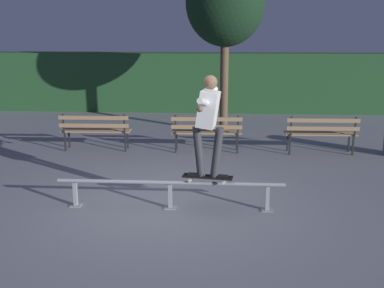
{
  "coord_description": "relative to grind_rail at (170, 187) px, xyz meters",
  "views": [
    {
      "loc": [
        0.79,
        -6.95,
        2.73
      ],
      "look_at": [
        0.29,
        0.69,
        0.85
      ],
      "focal_mm": 43.32,
      "sensor_mm": 36.0,
      "label": 1
    }
  ],
  "objects": [
    {
      "name": "park_bench_leftmost",
      "position": [
        -2.13,
        3.49,
        0.2
      ],
      "size": [
        1.61,
        0.45,
        0.88
      ],
      "color": "black",
      "rests_on": "ground"
    },
    {
      "name": "park_bench_right_center",
      "position": [
        3.03,
        3.49,
        0.2
      ],
      "size": [
        1.61,
        0.45,
        0.88
      ],
      "color": "black",
      "rests_on": "ground"
    },
    {
      "name": "skateboarder",
      "position": [
        0.59,
        -0.0,
        1.12
      ],
      "size": [
        0.63,
        1.4,
        1.56
      ],
      "color": "black",
      "rests_on": "skateboard"
    },
    {
      "name": "hedge_backdrop",
      "position": [
        0.0,
        9.25,
        0.65
      ],
      "size": [
        24.0,
        1.2,
        1.99
      ],
      "primitive_type": "cube",
      "color": "#234C28",
      "rests_on": "ground"
    },
    {
      "name": "skateboard",
      "position": [
        0.59,
        -0.0,
        0.18
      ],
      "size": [
        0.8,
        0.31,
        0.09
      ],
      "color": "black",
      "rests_on": "grind_rail"
    },
    {
      "name": "tree_behind_benches",
      "position": [
        0.84,
        5.65,
        3.07
      ],
      "size": [
        2.06,
        2.06,
        4.58
      ],
      "color": "brown",
      "rests_on": "ground"
    },
    {
      "name": "grind_rail",
      "position": [
        0.0,
        0.0,
        0.0
      ],
      "size": [
        3.58,
        0.18,
        0.45
      ],
      "color": "gray",
      "rests_on": "ground"
    },
    {
      "name": "park_bench_left_center",
      "position": [
        0.45,
        3.49,
        0.2
      ],
      "size": [
        1.61,
        0.45,
        0.88
      ],
      "color": "black",
      "rests_on": "ground"
    },
    {
      "name": "ground_plane",
      "position": [
        0.0,
        0.11,
        -0.34
      ],
      "size": [
        90.0,
        90.0,
        0.0
      ],
      "primitive_type": "plane",
      "color": "slate"
    }
  ]
}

